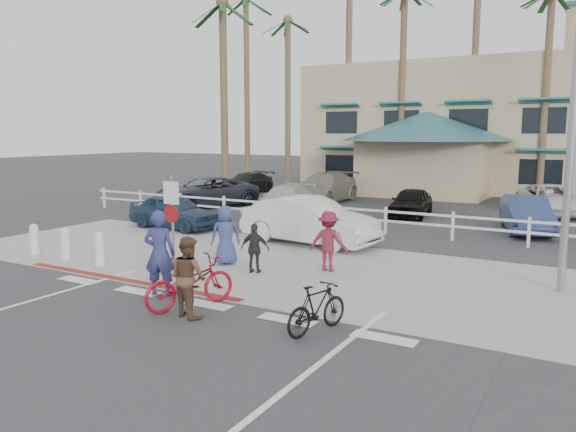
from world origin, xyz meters
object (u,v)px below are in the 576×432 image
Objects in this scene: car_white_sedan at (309,221)px; car_red_compact at (174,211)px; bike_black at (317,308)px; sign_post at (173,220)px; bike_red at (190,283)px.

car_red_compact is (-5.93, 0.13, -0.12)m from car_white_sedan.
car_red_compact is (-9.92, 7.42, 0.19)m from bike_black.
car_white_sedan reaches higher than car_red_compact.
car_red_compact is (-4.81, 5.52, -0.79)m from sign_post.
sign_post is at bearing 175.31° from car_white_sedan.
car_white_sedan is 1.23× the size of car_red_compact.
car_red_compact is at bearing -21.04° from bike_black.
car_white_sedan reaches higher than bike_black.
bike_red is 0.53× the size of car_red_compact.
car_white_sedan is 5.93m from car_red_compact.
car_red_compact reaches higher than bike_black.
car_white_sedan is at bearing -45.55° from bike_black.
car_white_sedan is at bearing -86.78° from car_red_compact.
car_red_compact is (-6.92, 7.42, 0.12)m from bike_red.
car_white_sedan is (-3.99, 7.29, 0.31)m from bike_black.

